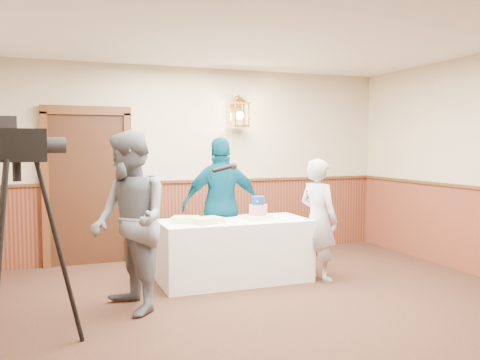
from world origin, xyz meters
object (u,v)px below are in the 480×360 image
object	(u,v)px
tiered_cake	(258,210)
tv_camera_rig	(20,253)
sheet_cake_yellow	(207,220)
interviewer	(129,222)
sheet_cake_green	(185,219)
assistant_p	(222,205)
display_table	(234,251)
baker	(318,220)

from	to	relation	value
tiered_cake	tv_camera_rig	size ratio (longest dim) A/B	0.17
sheet_cake_yellow	tv_camera_rig	bearing A→B (deg)	-147.05
tv_camera_rig	interviewer	bearing A→B (deg)	29.12
sheet_cake_green	assistant_p	distance (m)	0.73
interviewer	sheet_cake_green	bearing A→B (deg)	121.96
tiered_cake	assistant_p	size ratio (longest dim) A/B	0.18
tiered_cake	tv_camera_rig	bearing A→B (deg)	-153.01
display_table	interviewer	world-z (taller)	interviewer
assistant_p	tv_camera_rig	bearing A→B (deg)	46.30
sheet_cake_green	interviewer	size ratio (longest dim) A/B	0.17
display_table	baker	bearing A→B (deg)	-16.94
sheet_cake_green	tv_camera_rig	bearing A→B (deg)	-140.57
tiered_cake	tv_camera_rig	xyz separation A→B (m)	(-2.61, -1.33, -0.06)
baker	assistant_p	world-z (taller)	assistant_p
tiered_cake	baker	distance (m)	0.75
display_table	assistant_p	xyz separation A→B (m)	(-0.01, 0.43, 0.50)
tv_camera_rig	display_table	bearing A→B (deg)	25.13
display_table	assistant_p	bearing A→B (deg)	91.26
display_table	tv_camera_rig	xyz separation A→B (m)	(-2.32, -1.39, 0.43)
interviewer	baker	size ratio (longest dim) A/B	1.21
sheet_cake_yellow	tv_camera_rig	xyz separation A→B (m)	(-1.94, -1.26, 0.02)
sheet_cake_green	baker	xyz separation A→B (m)	(1.59, -0.32, -0.04)
assistant_p	tv_camera_rig	size ratio (longest dim) A/B	0.98
sheet_cake_yellow	sheet_cake_green	distance (m)	0.27
sheet_cake_yellow	assistant_p	world-z (taller)	assistant_p
sheet_cake_yellow	baker	xyz separation A→B (m)	(1.37, -0.17, -0.04)
baker	tv_camera_rig	xyz separation A→B (m)	(-3.31, -1.09, 0.06)
baker	assistant_p	bearing A→B (deg)	33.70
display_table	sheet_cake_green	bearing A→B (deg)	177.80
display_table	interviewer	bearing A→B (deg)	-152.15
tiered_cake	interviewer	distance (m)	1.77
display_table	sheet_cake_yellow	world-z (taller)	sheet_cake_yellow
sheet_cake_yellow	interviewer	size ratio (longest dim) A/B	0.18
tiered_cake	sheet_cake_green	world-z (taller)	tiered_cake
tiered_cake	tv_camera_rig	world-z (taller)	tv_camera_rig
display_table	interviewer	xyz separation A→B (m)	(-1.36, -0.72, 0.53)
baker	sheet_cake_yellow	bearing A→B (deg)	62.89
tv_camera_rig	baker	bearing A→B (deg)	12.42
display_table	assistant_p	size ratio (longest dim) A/B	1.02
tiered_cake	interviewer	xyz separation A→B (m)	(-1.65, -0.66, 0.04)
sheet_cake_green	interviewer	bearing A→B (deg)	-135.53
tiered_cake	sheet_cake_green	xyz separation A→B (m)	(-0.89, 0.08, -0.08)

